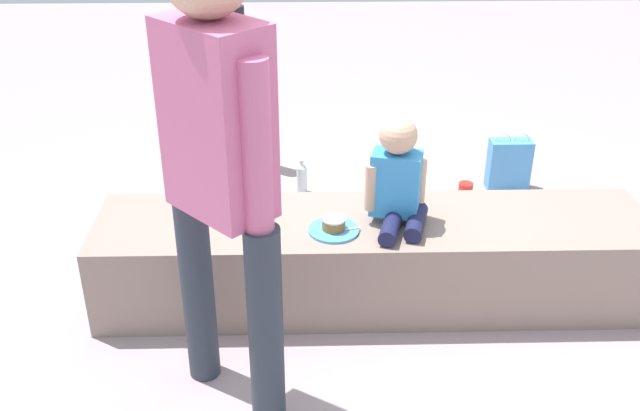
{
  "coord_description": "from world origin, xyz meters",
  "views": [
    {
      "loc": [
        -0.31,
        -2.81,
        2.01
      ],
      "look_at": [
        -0.25,
        -0.32,
        0.66
      ],
      "focal_mm": 41.09,
      "sensor_mm": 36.0,
      "label": 1
    }
  ],
  "objects_px": {
    "party_cup_red": "(465,190)",
    "handbag_black_leather": "(239,188)",
    "adult_standing": "(219,151)",
    "cake_box_white": "(244,230)",
    "gift_bag": "(509,164)",
    "cake_plate": "(334,227)",
    "child_seated": "(398,178)",
    "water_bottle_near_gift": "(302,177)"
  },
  "relations": [
    {
      "from": "child_seated",
      "to": "cake_box_white",
      "type": "relative_size",
      "value": 1.5
    },
    {
      "from": "cake_plate",
      "to": "cake_box_white",
      "type": "distance_m",
      "value": 0.84
    },
    {
      "from": "water_bottle_near_gift",
      "to": "cake_box_white",
      "type": "xyz_separation_m",
      "value": [
        -0.31,
        -0.56,
        -0.02
      ]
    },
    {
      "from": "gift_bag",
      "to": "handbag_black_leather",
      "type": "xyz_separation_m",
      "value": [
        -1.59,
        -0.2,
        -0.04
      ]
    },
    {
      "from": "adult_standing",
      "to": "party_cup_red",
      "type": "xyz_separation_m",
      "value": [
        1.22,
        1.63,
        -1.0
      ]
    },
    {
      "from": "cake_plate",
      "to": "handbag_black_leather",
      "type": "relative_size",
      "value": 0.66
    },
    {
      "from": "child_seated",
      "to": "party_cup_red",
      "type": "height_order",
      "value": "child_seated"
    },
    {
      "from": "gift_bag",
      "to": "cake_box_white",
      "type": "distance_m",
      "value": 1.65
    },
    {
      "from": "gift_bag",
      "to": "cake_box_white",
      "type": "bearing_deg",
      "value": -159.17
    },
    {
      "from": "child_seated",
      "to": "handbag_black_leather",
      "type": "distance_m",
      "value": 1.3
    },
    {
      "from": "adult_standing",
      "to": "cake_plate",
      "type": "relative_size",
      "value": 7.7
    },
    {
      "from": "cake_box_white",
      "to": "handbag_black_leather",
      "type": "bearing_deg",
      "value": 97.29
    },
    {
      "from": "party_cup_red",
      "to": "cake_box_white",
      "type": "distance_m",
      "value": 1.35
    },
    {
      "from": "adult_standing",
      "to": "cake_plate",
      "type": "bearing_deg",
      "value": 54.09
    },
    {
      "from": "cake_plate",
      "to": "cake_box_white",
      "type": "bearing_deg",
      "value": 126.16
    },
    {
      "from": "cake_box_white",
      "to": "adult_standing",
      "type": "bearing_deg",
      "value": -87.81
    },
    {
      "from": "child_seated",
      "to": "cake_box_white",
      "type": "xyz_separation_m",
      "value": [
        -0.72,
        0.53,
        -0.55
      ]
    },
    {
      "from": "water_bottle_near_gift",
      "to": "cake_box_white",
      "type": "distance_m",
      "value": 0.64
    },
    {
      "from": "gift_bag",
      "to": "party_cup_red",
      "type": "xyz_separation_m",
      "value": [
        -0.27,
        -0.12,
        -0.11
      ]
    },
    {
      "from": "party_cup_red",
      "to": "child_seated",
      "type": "bearing_deg",
      "value": -118.67
    },
    {
      "from": "cake_box_white",
      "to": "party_cup_red",
      "type": "bearing_deg",
      "value": 20.26
    },
    {
      "from": "water_bottle_near_gift",
      "to": "cake_box_white",
      "type": "height_order",
      "value": "water_bottle_near_gift"
    },
    {
      "from": "child_seated",
      "to": "gift_bag",
      "type": "relative_size",
      "value": 1.35
    },
    {
      "from": "adult_standing",
      "to": "handbag_black_leather",
      "type": "height_order",
      "value": "adult_standing"
    },
    {
      "from": "gift_bag",
      "to": "party_cup_red",
      "type": "relative_size",
      "value": 3.82
    },
    {
      "from": "cake_box_white",
      "to": "water_bottle_near_gift",
      "type": "bearing_deg",
      "value": 61.49
    },
    {
      "from": "adult_standing",
      "to": "party_cup_red",
      "type": "distance_m",
      "value": 2.26
    },
    {
      "from": "party_cup_red",
      "to": "handbag_black_leather",
      "type": "bearing_deg",
      "value": -176.47
    },
    {
      "from": "cake_plate",
      "to": "party_cup_red",
      "type": "xyz_separation_m",
      "value": [
        0.82,
        1.07,
        -0.39
      ]
    },
    {
      "from": "adult_standing",
      "to": "water_bottle_near_gift",
      "type": "relative_size",
      "value": 8.26
    },
    {
      "from": "adult_standing",
      "to": "gift_bag",
      "type": "relative_size",
      "value": 4.83
    },
    {
      "from": "cake_box_white",
      "to": "gift_bag",
      "type": "bearing_deg",
      "value": 20.83
    },
    {
      "from": "adult_standing",
      "to": "cake_box_white",
      "type": "bearing_deg",
      "value": 92.19
    },
    {
      "from": "gift_bag",
      "to": "handbag_black_leather",
      "type": "height_order",
      "value": "gift_bag"
    },
    {
      "from": "water_bottle_near_gift",
      "to": "handbag_black_leather",
      "type": "height_order",
      "value": "handbag_black_leather"
    },
    {
      "from": "handbag_black_leather",
      "to": "child_seated",
      "type": "bearing_deg",
      "value": -50.01
    },
    {
      "from": "cake_box_white",
      "to": "handbag_black_leather",
      "type": "xyz_separation_m",
      "value": [
        -0.05,
        0.39,
        0.05
      ]
    },
    {
      "from": "cake_box_white",
      "to": "handbag_black_leather",
      "type": "height_order",
      "value": "handbag_black_leather"
    },
    {
      "from": "cake_plate",
      "to": "cake_box_white",
      "type": "relative_size",
      "value": 0.7
    },
    {
      "from": "child_seated",
      "to": "water_bottle_near_gift",
      "type": "bearing_deg",
      "value": 110.67
    },
    {
      "from": "party_cup_red",
      "to": "cake_box_white",
      "type": "height_order",
      "value": "cake_box_white"
    },
    {
      "from": "child_seated",
      "to": "party_cup_red",
      "type": "relative_size",
      "value": 5.16
    }
  ]
}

